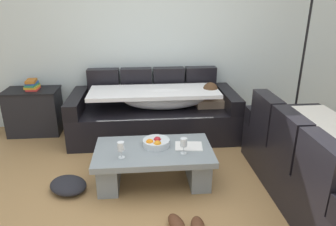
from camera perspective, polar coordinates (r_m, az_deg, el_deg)
ground_plane at (r=3.00m, az=-2.08°, el=-17.14°), size 14.00×14.00×0.00m
back_wall at (r=4.54m, az=-3.82°, el=14.56°), size 9.00×0.10×2.70m
couch_along_wall at (r=4.26m, az=-2.15°, el=0.08°), size 2.24×0.92×0.88m
couch_near_window at (r=3.28m, az=26.55°, el=-8.95°), size 0.92×1.95×0.88m
coffee_table at (r=3.24m, az=-2.66°, el=-8.92°), size 1.20×0.68×0.38m
fruit_bowl at (r=3.21m, az=-2.25°, el=-5.52°), size 0.28×0.28×0.10m
wine_glass_near_left at (r=2.99m, az=-8.71°, el=-6.23°), size 0.07×0.07×0.17m
wine_glass_near_right at (r=3.03m, az=2.93°, el=-5.56°), size 0.07×0.07×0.17m
open_magazine at (r=3.22m, az=3.85°, el=-6.15°), size 0.30×0.24×0.01m
side_cabinet at (r=4.73m, az=-23.49°, el=0.26°), size 0.72×0.44×0.64m
book_stack_on_cabinet at (r=4.61m, az=-23.87°, el=4.78°), size 0.17×0.22×0.14m
floor_lamp at (r=4.62m, az=23.52°, el=10.09°), size 0.33×0.31×1.95m
pair_of_shoes at (r=2.74m, az=3.59°, el=-20.15°), size 0.33×0.34×0.09m
crumpled_garment at (r=3.34m, az=-17.98°, el=-12.60°), size 0.51×0.50×0.12m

